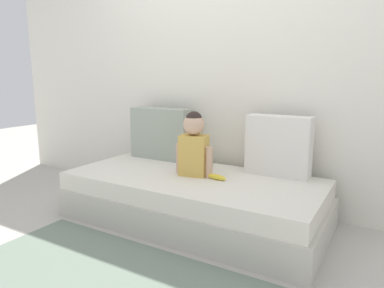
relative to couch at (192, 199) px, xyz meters
name	(u,v)px	position (x,y,z in m)	size (l,w,h in m)	color
ground_plane	(192,220)	(0.00, 0.00, -0.18)	(12.00, 12.00, 0.00)	#B2ADA3
back_wall	(227,55)	(0.00, 0.59, 1.11)	(5.19, 0.10, 2.58)	silver
couch	(192,199)	(0.00, 0.00, 0.00)	(1.99, 0.92, 0.36)	beige
throw_pillow_left	(161,134)	(-0.55, 0.36, 0.42)	(0.58, 0.16, 0.47)	#99A393
throw_pillow_right	(278,146)	(0.55, 0.36, 0.41)	(0.48, 0.16, 0.46)	silver
toddler	(194,144)	(-0.01, 0.03, 0.43)	(0.32, 0.18, 0.49)	gold
banana	(216,177)	(0.20, 0.01, 0.20)	(0.17, 0.04, 0.04)	yellow
floor_rug	(97,285)	(0.00, -1.01, -0.17)	(1.79, 1.00, 0.01)	slate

